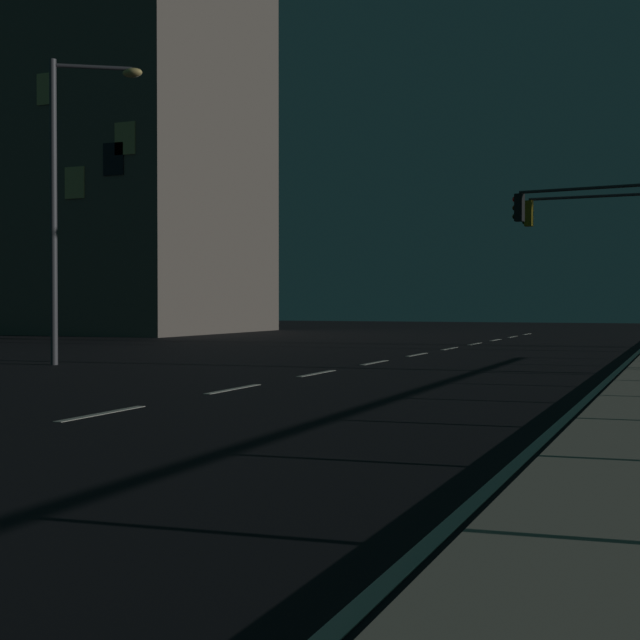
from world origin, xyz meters
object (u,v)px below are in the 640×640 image
(traffic_light_near_right, at_px, (601,233))
(building_distant, at_px, (108,152))
(traffic_light_near_left, at_px, (590,228))
(street_lamp_corner, at_px, (68,182))

(traffic_light_near_right, xyz_separation_m, building_distant, (-26.80, 7.75, 5.79))
(traffic_light_near_left, xyz_separation_m, street_lamp_corner, (-11.65, -12.35, 0.60))
(traffic_light_near_left, relative_size, building_distant, 0.28)
(traffic_light_near_left, distance_m, traffic_light_near_right, 2.76)
(street_lamp_corner, bearing_deg, traffic_light_near_right, 52.09)
(traffic_light_near_left, height_order, traffic_light_near_right, traffic_light_near_right)
(traffic_light_near_right, bearing_deg, building_distant, 163.87)
(building_distant, bearing_deg, traffic_light_near_left, -21.49)
(traffic_light_near_left, height_order, street_lamp_corner, street_lamp_corner)
(traffic_light_near_right, distance_m, building_distant, 28.49)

